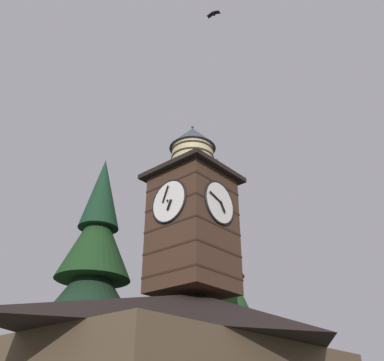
% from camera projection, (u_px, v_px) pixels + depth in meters
% --- Properties ---
extents(clock_tower, '(4.07, 4.07, 9.48)m').
position_uv_depth(clock_tower, '(193.00, 213.00, 21.49)').
color(clock_tower, '#422B1E').
rests_on(clock_tower, building_main).
extents(pine_tree_behind, '(7.05, 7.05, 14.12)m').
position_uv_depth(pine_tree_behind, '(89.00, 309.00, 20.51)').
color(pine_tree_behind, '#473323').
rests_on(pine_tree_behind, ground_plane).
extents(pine_tree_aside, '(5.51, 5.51, 19.33)m').
position_uv_depth(pine_tree_aside, '(222.00, 306.00, 28.72)').
color(pine_tree_aside, '#473323').
rests_on(pine_tree_aside, ground_plane).
extents(moon, '(1.60, 1.60, 1.60)m').
position_uv_depth(moon, '(98.00, 329.00, 52.38)').
color(moon, silver).
extents(flying_bird_high, '(0.32, 0.67, 0.15)m').
position_uv_depth(flying_bird_high, '(214.00, 14.00, 20.28)').
color(flying_bird_high, black).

